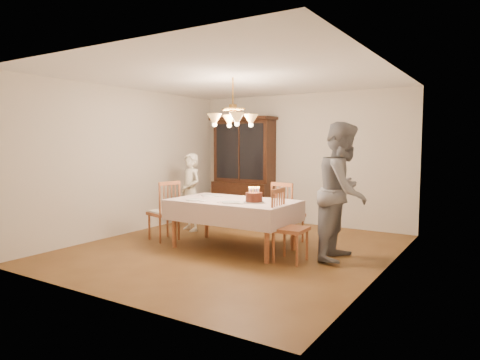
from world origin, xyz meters
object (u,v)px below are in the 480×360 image
Objects in this scene: birthday_cake at (254,198)px; china_hutch at (244,171)px; chair_far_side at (288,216)px; dining_table at (233,205)px; elderly_woman at (191,192)px.

china_hutch is at bearing 124.79° from birthday_cake.
chair_far_side is 0.97m from birthday_cake.
dining_table is at bearing -61.90° from china_hutch.
dining_table is 1.32× the size of elderly_woman.
china_hutch is 2.34m from chair_far_side.
elderly_woman reaches higher than dining_table.
birthday_cake is at bearing -3.80° from elderly_woman.
dining_table is 0.88× the size of china_hutch.
china_hutch reaches higher than birthday_cake.
chair_far_side is at bearing -39.83° from china_hutch.
elderly_woman is at bearing 152.44° from dining_table.
chair_far_side is (1.74, -1.45, -0.60)m from china_hutch.
china_hutch reaches higher than dining_table.
elderly_woman is (-1.42, 0.74, 0.04)m from dining_table.
china_hutch is (-1.20, 2.25, 0.36)m from dining_table.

